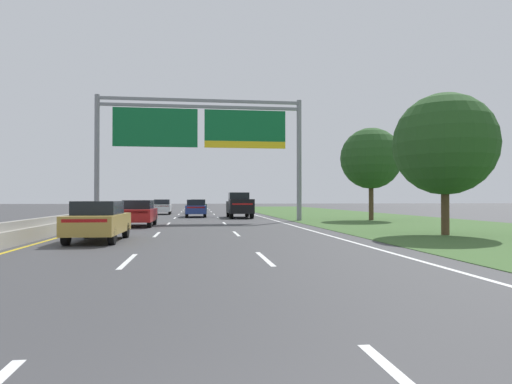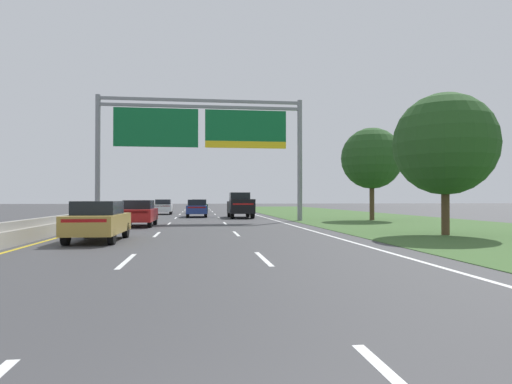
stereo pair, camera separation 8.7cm
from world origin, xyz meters
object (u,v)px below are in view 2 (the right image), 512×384
(car_darkgreen_centre_lane_sedan, at_px, (199,206))
(pickup_truck_black, at_px, (240,205))
(overhead_sign_gantry, at_px, (202,133))
(car_white_left_lane_sedan, at_px, (163,207))
(car_blue_centre_lane_sedan, at_px, (197,208))
(car_red_left_lane_sedan, at_px, (139,213))
(roadside_tree_near, at_px, (445,144))
(car_gold_left_lane_sedan, at_px, (98,220))
(roadside_tree_mid, at_px, (372,158))

(car_darkgreen_centre_lane_sedan, bearing_deg, pickup_truck_black, -165.91)
(overhead_sign_gantry, relative_size, car_white_left_lane_sedan, 3.39)
(pickup_truck_black, bearing_deg, car_blue_centre_lane_sedan, 61.04)
(car_red_left_lane_sedan, distance_m, roadside_tree_near, 17.38)
(pickup_truck_black, xyz_separation_m, car_blue_centre_lane_sedan, (-3.77, 2.10, -0.26))
(pickup_truck_black, relative_size, car_gold_left_lane_sedan, 1.22)
(overhead_sign_gantry, height_order, car_darkgreen_centre_lane_sedan, overhead_sign_gantry)
(car_red_left_lane_sedan, bearing_deg, overhead_sign_gantry, -35.07)
(overhead_sign_gantry, xyz_separation_m, roadside_tree_mid, (12.99, 0.04, -1.70))
(car_blue_centre_lane_sedan, relative_size, car_darkgreen_centre_lane_sedan, 0.99)
(car_red_left_lane_sedan, height_order, car_darkgreen_centre_lane_sedan, same)
(overhead_sign_gantry, bearing_deg, roadside_tree_near, -51.91)
(car_blue_centre_lane_sedan, relative_size, roadside_tree_near, 0.68)
(car_darkgreen_centre_lane_sedan, bearing_deg, car_white_left_lane_sedan, 127.23)
(overhead_sign_gantry, distance_m, car_gold_left_lane_sedan, 16.47)
(car_gold_left_lane_sedan, relative_size, roadside_tree_mid, 0.62)
(pickup_truck_black, distance_m, car_white_left_lane_sedan, 12.07)
(car_gold_left_lane_sedan, xyz_separation_m, roadside_tree_mid, (17.12, 14.96, 3.93))
(pickup_truck_black, height_order, roadside_tree_mid, roadside_tree_mid)
(car_blue_centre_lane_sedan, relative_size, car_white_left_lane_sedan, 0.99)
(overhead_sign_gantry, distance_m, car_blue_centre_lane_sedan, 9.88)
(car_red_left_lane_sedan, xyz_separation_m, roadside_tree_mid, (16.76, 5.34, 3.93))
(overhead_sign_gantry, xyz_separation_m, roadside_tree_near, (10.93, -13.94, -2.29))
(car_white_left_lane_sedan, relative_size, car_red_left_lane_sedan, 1.01)
(car_white_left_lane_sedan, xyz_separation_m, roadside_tree_near, (14.83, -29.56, 3.34))
(car_blue_centre_lane_sedan, height_order, car_white_left_lane_sedan, same)
(car_white_left_lane_sedan, height_order, roadside_tree_near, roadside_tree_near)
(overhead_sign_gantry, relative_size, roadside_tree_mid, 2.12)
(roadside_tree_near, relative_size, roadside_tree_mid, 0.91)
(car_white_left_lane_sedan, height_order, roadside_tree_mid, roadside_tree_mid)
(car_gold_left_lane_sedan, xyz_separation_m, roadside_tree_near, (15.06, 0.98, 3.34))
(car_blue_centre_lane_sedan, height_order, car_darkgreen_centre_lane_sedan, same)
(car_darkgreen_centre_lane_sedan, relative_size, car_gold_left_lane_sedan, 1.01)
(overhead_sign_gantry, height_order, car_gold_left_lane_sedan, overhead_sign_gantry)
(car_blue_centre_lane_sedan, distance_m, roadside_tree_near, 25.00)
(car_darkgreen_centre_lane_sedan, height_order, car_gold_left_lane_sedan, same)
(pickup_truck_black, xyz_separation_m, car_white_left_lane_sedan, (-7.31, 9.61, -0.26))
(car_blue_centre_lane_sedan, distance_m, car_darkgreen_centre_lane_sedan, 10.53)
(overhead_sign_gantry, distance_m, car_darkgreen_centre_lane_sedan, 19.47)
(car_red_left_lane_sedan, relative_size, roadside_tree_near, 0.68)
(roadside_tree_near, bearing_deg, car_red_left_lane_sedan, 149.56)
(car_red_left_lane_sedan, bearing_deg, car_gold_left_lane_sedan, 178.28)
(overhead_sign_gantry, xyz_separation_m, car_white_left_lane_sedan, (-3.91, 15.62, -5.63))
(roadside_tree_near, bearing_deg, car_white_left_lane_sedan, 116.65)
(car_blue_centre_lane_sedan, distance_m, car_gold_left_lane_sedan, 23.34)
(car_darkgreen_centre_lane_sedan, bearing_deg, car_gold_left_lane_sedan, 171.63)
(overhead_sign_gantry, xyz_separation_m, car_darkgreen_centre_lane_sedan, (-0.15, 18.64, -5.63))
(overhead_sign_gantry, height_order, pickup_truck_black, overhead_sign_gantry)
(car_red_left_lane_sedan, bearing_deg, car_darkgreen_centre_lane_sedan, -8.21)
(car_white_left_lane_sedan, xyz_separation_m, car_red_left_lane_sedan, (0.13, -20.92, 0.00))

